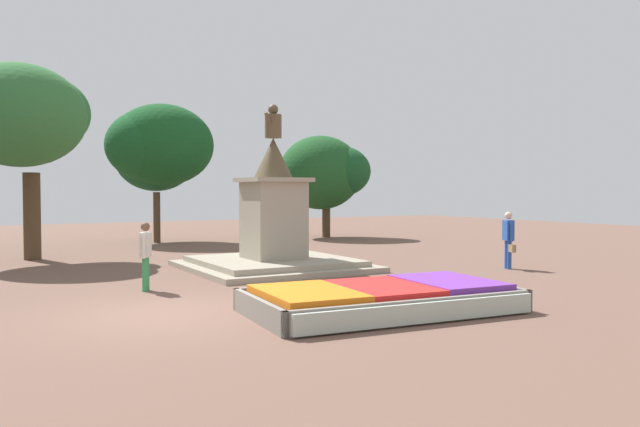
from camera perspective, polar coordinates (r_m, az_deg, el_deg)
ground_plane at (r=12.04m, az=-13.97°, el=-8.91°), size 70.70×70.70×0.00m
flower_planter at (r=11.90m, az=5.82°, el=-7.80°), size 5.22×3.10×0.52m
statue_monument at (r=18.28m, az=-4.27°, el=-1.63°), size 4.87×4.87×4.80m
pedestrian_with_handbag at (r=19.07m, az=16.85°, el=-2.05°), size 0.41×0.69×1.68m
pedestrian_near_planter at (r=14.77m, az=-15.66°, el=-3.38°), size 0.35×0.53×1.57m
park_tree_far_left at (r=30.66m, az=0.55°, el=3.78°), size 4.39×4.00×5.01m
park_tree_behind_statue at (r=22.53m, az=-25.28°, el=8.08°), size 4.41×4.11×6.36m
park_tree_far_right at (r=28.68m, az=-14.69°, el=5.77°), size 4.72×4.62×6.12m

